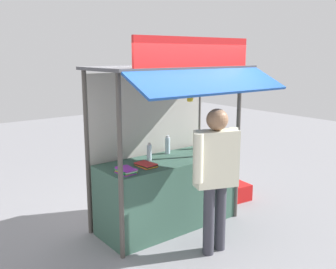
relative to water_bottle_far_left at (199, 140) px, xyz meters
name	(u,v)px	position (x,y,z in m)	size (l,w,h in m)	color
ground_plane	(168,225)	(-0.75, -0.20, -1.09)	(20.00, 20.00, 0.00)	gray
stall_counter	(168,193)	(-0.75, -0.20, -0.61)	(1.96, 0.76, 0.96)	#385B4C
stall_structure	(164,115)	(-0.75, -0.11, 0.48)	(2.16, 1.57, 2.58)	#4C4742
water_bottle_far_left	(199,140)	(0.00, 0.00, 0.00)	(0.08, 0.08, 0.27)	silver
water_bottle_right	(168,145)	(-0.56, 0.06, 0.00)	(0.08, 0.08, 0.27)	silver
water_bottle_mid_left	(149,152)	(-0.98, -0.07, -0.01)	(0.07, 0.07, 0.24)	silver
magazine_stack_mid_right	(126,170)	(-1.54, -0.37, -0.09)	(0.21, 0.27, 0.07)	purple
magazine_stack_center	(146,165)	(-1.18, -0.29, -0.10)	(0.21, 0.29, 0.04)	red
banana_bunch_inner_right	(190,97)	(-0.78, -0.68, 0.78)	(0.09, 0.10, 0.30)	#332D23
banana_bunch_rightmost	(213,89)	(-0.40, -0.68, 0.86)	(0.09, 0.09, 0.23)	#332D23
vendor_person	(216,168)	(-0.77, -1.13, -0.02)	(0.67, 0.38, 1.77)	#383842
plastic_crate	(236,191)	(0.75, -0.12, -0.96)	(0.38, 0.38, 0.27)	red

